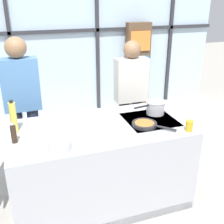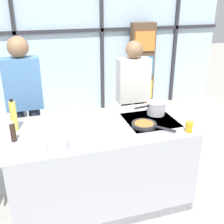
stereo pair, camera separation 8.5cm
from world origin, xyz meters
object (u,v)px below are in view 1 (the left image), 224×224
at_px(white_plate, 59,118).
at_px(pepper_grinder, 14,134).
at_px(spectator_center_left, 131,93).
at_px(saucepan, 155,107).
at_px(frying_pan, 145,124).
at_px(mixing_bowl, 60,144).
at_px(spectator_far_left, 22,99).
at_px(oil_bottle, 13,117).
at_px(juice_glass_near, 189,126).

relative_size(white_plate, pepper_grinder, 1.35).
distance_m(spectator_center_left, saucepan, 0.73).
distance_m(saucepan, pepper_grinder, 1.52).
xyz_separation_m(frying_pan, mixing_bowl, (-0.90, -0.18, 0.02)).
bearing_deg(spectator_far_left, mixing_bowl, 102.19).
bearing_deg(spectator_center_left, pepper_grinder, 31.19).
bearing_deg(white_plate, oil_bottle, -157.74).
bearing_deg(white_plate, pepper_grinder, -138.34).
bearing_deg(saucepan, spectator_far_left, 152.22).
bearing_deg(frying_pan, pepper_grinder, 176.85).
relative_size(spectator_far_left, oil_bottle, 5.27).
bearing_deg(mixing_bowl, spectator_center_left, 45.37).
bearing_deg(frying_pan, spectator_far_left, 139.28).
relative_size(frying_pan, pepper_grinder, 1.93).
bearing_deg(juice_glass_near, oil_bottle, 161.67).
bearing_deg(white_plate, frying_pan, -30.89).
bearing_deg(mixing_bowl, juice_glass_near, -2.85).
bearing_deg(pepper_grinder, frying_pan, -3.15).
distance_m(spectator_far_left, oil_bottle, 0.70).
bearing_deg(mixing_bowl, oil_bottle, 127.14).
relative_size(frying_pan, mixing_bowl, 1.85).
distance_m(white_plate, pepper_grinder, 0.62).
bearing_deg(pepper_grinder, saucepan, 7.05).
distance_m(frying_pan, white_plate, 0.93).
xyz_separation_m(spectator_far_left, juice_glass_near, (1.51, -1.23, -0.03)).
relative_size(mixing_bowl, juice_glass_near, 1.93).
distance_m(spectator_far_left, white_plate, 0.62).
xyz_separation_m(saucepan, white_plate, (-1.04, 0.22, -0.07)).
bearing_deg(frying_pan, mixing_bowl, -168.86).
height_order(pepper_grinder, juice_glass_near, pepper_grinder).
bearing_deg(juice_glass_near, mixing_bowl, 177.15).
bearing_deg(frying_pan, oil_bottle, 166.74).
xyz_separation_m(spectator_far_left, white_plate, (0.35, -0.51, -0.07)).
relative_size(spectator_center_left, pepper_grinder, 8.22).
bearing_deg(spectator_far_left, juice_glass_near, 140.85).
xyz_separation_m(saucepan, oil_bottle, (-1.49, 0.04, 0.08)).
distance_m(spectator_center_left, mixing_bowl, 1.64).
relative_size(mixing_bowl, pepper_grinder, 1.04).
height_order(spectator_center_left, pepper_grinder, spectator_center_left).
bearing_deg(pepper_grinder, white_plate, 41.66).
bearing_deg(juice_glass_near, white_plate, 148.24).
bearing_deg(pepper_grinder, oil_bottle, 87.46).
xyz_separation_m(white_plate, juice_glass_near, (1.16, -0.72, 0.05)).
xyz_separation_m(mixing_bowl, juice_glass_near, (1.25, -0.06, 0.01)).
xyz_separation_m(frying_pan, white_plate, (-0.80, 0.48, -0.01)).
distance_m(spectator_center_left, frying_pan, 1.02).
bearing_deg(pepper_grinder, mixing_bowl, -33.83).
relative_size(frying_pan, juice_glass_near, 3.57).
relative_size(frying_pan, saucepan, 0.99).
height_order(spectator_center_left, mixing_bowl, spectator_center_left).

